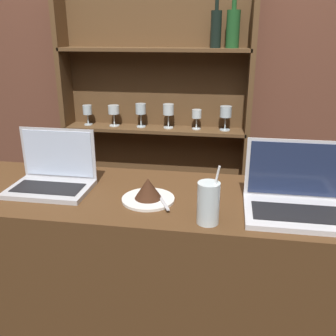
{
  "coord_description": "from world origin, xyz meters",
  "views": [
    {
      "loc": [
        0.33,
        -1.0,
        1.61
      ],
      "look_at": [
        0.12,
        0.29,
        1.13
      ],
      "focal_mm": 40.0,
      "sensor_mm": 36.0,
      "label": 1
    }
  ],
  "objects_px": {
    "laptop_near": "(53,176)",
    "laptop_far": "(295,198)",
    "water_glass": "(208,203)",
    "cake_plate": "(148,192)"
  },
  "relations": [
    {
      "from": "laptop_near",
      "to": "laptop_far",
      "type": "height_order",
      "value": "laptop_far"
    },
    {
      "from": "laptop_near",
      "to": "laptop_far",
      "type": "relative_size",
      "value": 0.91
    },
    {
      "from": "water_glass",
      "to": "cake_plate",
      "type": "bearing_deg",
      "value": 149.25
    },
    {
      "from": "laptop_near",
      "to": "water_glass",
      "type": "xyz_separation_m",
      "value": [
        0.61,
        -0.19,
        0.02
      ]
    },
    {
      "from": "laptop_near",
      "to": "water_glass",
      "type": "distance_m",
      "value": 0.64
    },
    {
      "from": "laptop_near",
      "to": "cake_plate",
      "type": "bearing_deg",
      "value": -8.28
    },
    {
      "from": "water_glass",
      "to": "laptop_far",
      "type": "bearing_deg",
      "value": 24.23
    },
    {
      "from": "laptop_near",
      "to": "cake_plate",
      "type": "xyz_separation_m",
      "value": [
        0.39,
        -0.06,
        -0.02
      ]
    },
    {
      "from": "laptop_near",
      "to": "laptop_far",
      "type": "xyz_separation_m",
      "value": [
        0.9,
        -0.06,
        -0.0
      ]
    },
    {
      "from": "laptop_far",
      "to": "cake_plate",
      "type": "bearing_deg",
      "value": 179.57
    }
  ]
}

